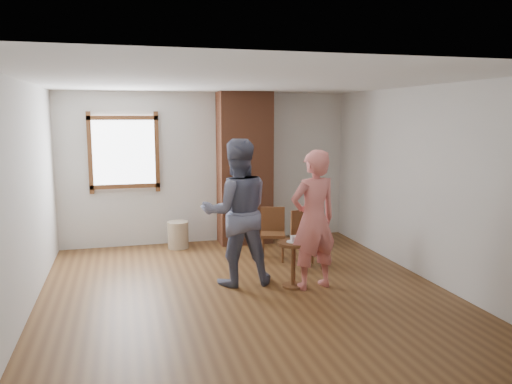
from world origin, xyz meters
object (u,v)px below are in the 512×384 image
at_px(side_table, 293,257).
at_px(dining_chair_right, 306,235).
at_px(person_pink, 314,220).
at_px(stoneware_crock, 178,235).
at_px(man, 237,212).
at_px(dining_chair_left, 273,230).

bearing_deg(side_table, dining_chair_right, 59.47).
bearing_deg(person_pink, stoneware_crock, -70.02).
bearing_deg(man, dining_chair_right, -155.71).
xyz_separation_m(dining_chair_right, man, (-1.15, -0.48, 0.49)).
xyz_separation_m(man, person_pink, (0.90, -0.42, -0.06)).
xyz_separation_m(dining_chair_left, dining_chair_right, (0.36, -0.50, 0.02)).
relative_size(stoneware_crock, person_pink, 0.25).
bearing_deg(side_table, person_pink, -19.64).
height_order(dining_chair_left, dining_chair_right, dining_chair_right).
bearing_deg(dining_chair_left, person_pink, -68.50).
xyz_separation_m(stoneware_crock, person_pink, (1.46, -2.42, 0.67)).
bearing_deg(man, dining_chair_left, -127.35).
xyz_separation_m(dining_chair_left, man, (-0.79, -0.97, 0.51)).
height_order(stoneware_crock, dining_chair_left, dining_chair_left).
xyz_separation_m(stoneware_crock, dining_chair_left, (1.35, -1.03, 0.22)).
height_order(dining_chair_left, man, man).
relative_size(stoneware_crock, dining_chair_right, 0.54).
bearing_deg(stoneware_crock, dining_chair_right, -41.80).
bearing_deg(dining_chair_right, man, -161.83).
xyz_separation_m(stoneware_crock, man, (0.56, -2.00, 0.73)).
relative_size(side_table, man, 0.31).
bearing_deg(person_pink, dining_chair_left, -96.44).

